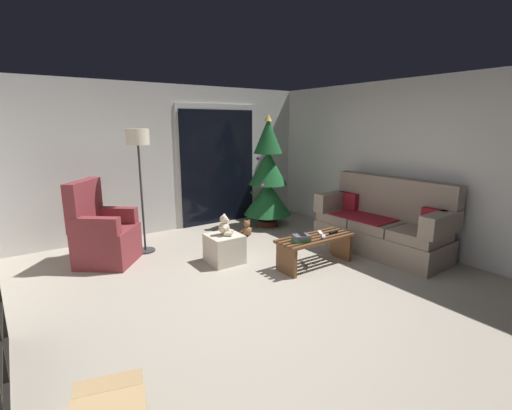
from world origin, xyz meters
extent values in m
plane|color=#9E9384|center=(0.00, 0.00, 0.00)|extent=(7.00, 7.00, 0.00)
cube|color=silver|center=(0.00, 3.06, 1.25)|extent=(5.72, 0.12, 2.50)
cube|color=silver|center=(2.86, 0.00, 1.25)|extent=(0.12, 6.00, 2.50)
cube|color=silver|center=(1.10, 2.99, 1.10)|extent=(1.60, 0.02, 2.20)
cube|color=black|center=(1.10, 2.97, 1.05)|extent=(1.50, 0.02, 2.10)
cube|color=gray|center=(2.25, 0.20, 0.17)|extent=(0.86, 1.94, 0.34)
cube|color=gray|center=(2.26, -0.42, 0.41)|extent=(0.71, 0.63, 0.14)
cube|color=gray|center=(2.23, 0.20, 0.41)|extent=(0.71, 0.63, 0.14)
cube|color=gray|center=(2.20, 0.82, 0.41)|extent=(0.71, 0.63, 0.14)
cube|color=gray|center=(2.55, 0.22, 0.78)|extent=(0.30, 1.91, 0.60)
cube|color=gray|center=(2.29, -0.67, 0.62)|extent=(0.77, 0.24, 0.28)
cube|color=gray|center=(2.21, 1.07, 0.62)|extent=(0.77, 0.24, 0.28)
cube|color=maroon|center=(2.20, 0.45, 0.49)|extent=(0.64, 0.93, 0.02)
cube|color=maroon|center=(2.45, -0.49, 0.62)|extent=(0.14, 0.33, 0.28)
cube|color=maroon|center=(2.37, 0.91, 0.62)|extent=(0.14, 0.33, 0.28)
cube|color=brown|center=(1.10, 0.16, 0.38)|extent=(1.10, 0.05, 0.04)
cube|color=brown|center=(1.10, 0.25, 0.38)|extent=(1.10, 0.05, 0.04)
cube|color=brown|center=(1.10, 0.34, 0.38)|extent=(1.10, 0.05, 0.04)
cube|color=brown|center=(1.10, 0.42, 0.38)|extent=(1.10, 0.05, 0.04)
cube|color=brown|center=(1.10, 0.51, 0.38)|extent=(1.10, 0.05, 0.04)
cube|color=brown|center=(0.61, 0.34, 0.18)|extent=(0.05, 0.36, 0.37)
cube|color=brown|center=(1.59, 0.34, 0.18)|extent=(0.05, 0.36, 0.37)
cube|color=#ADADB2|center=(1.17, 0.26, 0.41)|extent=(0.14, 0.14, 0.02)
cube|color=silver|center=(1.25, 0.40, 0.41)|extent=(0.12, 0.15, 0.02)
cube|color=black|center=(1.42, 0.32, 0.41)|extent=(0.16, 0.07, 0.02)
cube|color=#337042|center=(0.82, 0.30, 0.42)|extent=(0.23, 0.17, 0.04)
cube|color=#4C4C51|center=(0.81, 0.29, 0.47)|extent=(0.23, 0.20, 0.04)
cube|color=black|center=(0.83, 0.30, 0.49)|extent=(0.12, 0.16, 0.01)
cylinder|color=#4C1E19|center=(1.72, 2.25, 0.05)|extent=(0.36, 0.36, 0.10)
cylinder|color=brown|center=(1.72, 2.25, 0.16)|extent=(0.08, 0.08, 0.12)
cone|color=#195628|center=(1.72, 2.25, 0.53)|extent=(0.87, 0.87, 0.61)
cone|color=#195628|center=(1.72, 2.25, 1.08)|extent=(0.69, 0.69, 0.61)
cone|color=#195628|center=(1.72, 2.25, 1.64)|extent=(0.51, 0.51, 0.61)
sphere|color=#B233A5|center=(1.65, 2.47, 1.23)|extent=(0.06, 0.06, 0.06)
sphere|color=#B233A5|center=(1.69, 2.57, 0.81)|extent=(0.06, 0.06, 0.06)
sphere|color=#B233A5|center=(1.46, 2.05, 0.81)|extent=(0.06, 0.06, 0.06)
sphere|color=blue|center=(1.90, 2.40, 1.21)|extent=(0.06, 0.06, 0.06)
sphere|color=#1E8C33|center=(1.62, 2.61, 0.58)|extent=(0.06, 0.06, 0.06)
sphere|color=white|center=(1.87, 2.30, 1.55)|extent=(0.06, 0.06, 0.06)
sphere|color=blue|center=(1.80, 2.38, 1.59)|extent=(0.06, 0.06, 0.06)
sphere|color=red|center=(2.05, 2.24, 0.76)|extent=(0.06, 0.06, 0.06)
cone|color=#EAD14C|center=(1.72, 2.25, 1.95)|extent=(0.14, 0.14, 0.12)
cube|color=maroon|center=(-1.14, 1.99, 0.16)|extent=(0.95, 0.95, 0.31)
cube|color=maroon|center=(-1.14, 1.99, 0.40)|extent=(0.95, 0.95, 0.18)
cube|color=maroon|center=(-1.36, 2.15, 0.81)|extent=(0.55, 0.63, 0.64)
cube|color=maroon|center=(-0.96, 2.20, 0.60)|extent=(0.54, 0.47, 0.22)
cube|color=maroon|center=(-1.30, 1.76, 0.60)|extent=(0.54, 0.47, 0.22)
cylinder|color=#2D2D30|center=(-0.59, 2.15, 0.01)|extent=(0.28, 0.28, 0.02)
cylinder|color=#2D2D30|center=(-0.59, 2.15, 0.80)|extent=(0.03, 0.03, 1.55)
cylinder|color=beige|center=(-0.59, 2.15, 1.67)|extent=(0.32, 0.32, 0.22)
cube|color=beige|center=(0.17, 1.12, 0.19)|extent=(0.44, 0.44, 0.39)
cylinder|color=beige|center=(0.25, 1.12, 0.42)|extent=(0.13, 0.12, 0.06)
cylinder|color=beige|center=(0.18, 1.05, 0.42)|extent=(0.13, 0.12, 0.06)
sphere|color=beige|center=(0.17, 1.12, 0.49)|extent=(0.15, 0.15, 0.15)
sphere|color=beige|center=(0.17, 1.12, 0.61)|extent=(0.11, 0.11, 0.11)
sphere|color=#F4E5C1|center=(0.21, 1.09, 0.60)|extent=(0.04, 0.04, 0.04)
sphere|color=beige|center=(0.19, 1.15, 0.65)|extent=(0.04, 0.04, 0.04)
sphere|color=beige|center=(0.14, 1.09, 0.65)|extent=(0.04, 0.04, 0.04)
sphere|color=beige|center=(0.23, 1.17, 0.50)|extent=(0.06, 0.06, 0.06)
sphere|color=beige|center=(0.14, 1.06, 0.50)|extent=(0.06, 0.06, 0.06)
cylinder|color=brown|center=(1.00, 1.98, 0.03)|extent=(0.07, 0.11, 0.06)
cylinder|color=brown|center=(1.10, 1.97, 0.03)|extent=(0.07, 0.11, 0.06)
sphere|color=brown|center=(1.05, 1.91, 0.10)|extent=(0.15, 0.15, 0.15)
sphere|color=brown|center=(1.05, 1.91, 0.22)|extent=(0.11, 0.11, 0.11)
sphere|color=#A37A51|center=(1.05, 1.96, 0.21)|extent=(0.04, 0.04, 0.04)
sphere|color=brown|center=(1.01, 1.92, 0.27)|extent=(0.04, 0.04, 0.04)
sphere|color=brown|center=(1.08, 1.91, 0.27)|extent=(0.04, 0.04, 0.04)
sphere|color=brown|center=(0.98, 1.94, 0.11)|extent=(0.06, 0.06, 0.06)
sphere|color=brown|center=(1.12, 1.93, 0.11)|extent=(0.06, 0.06, 0.06)
cube|color=tan|center=(-1.78, -0.91, 0.33)|extent=(0.41, 0.19, 0.06)
camera|label=1|loc=(-2.10, -2.96, 1.85)|focal=25.31mm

